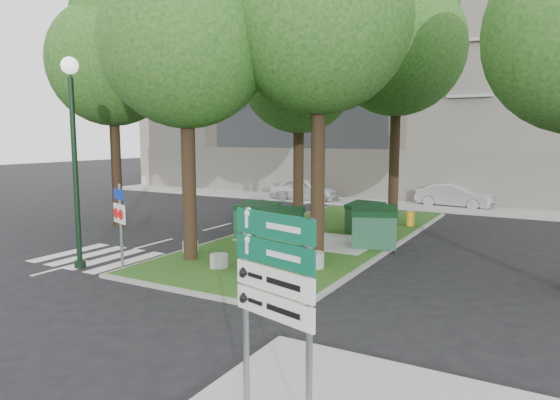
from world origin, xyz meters
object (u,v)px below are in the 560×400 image
Objects in this scene: tree_median_near_right at (323,2)px; tree_street_left at (114,50)px; car_silver at (454,195)px; dumpster_b at (281,229)px; tree_median_mid at (301,63)px; traffic_sign_pole at (120,215)px; tree_median_far at (400,34)px; street_lamp at (73,138)px; car_white at (304,189)px; dumpster_d at (374,227)px; bollard_right at (314,260)px; directional_sign at (275,285)px; tree_median_near_left at (189,25)px; litter_bin at (410,218)px; dumpster_c at (365,218)px; dumpster_a at (257,221)px; bollard_mid at (219,261)px; bollard_left at (190,247)px.

tree_median_near_right is 10.61m from tree_street_left.
tree_street_left is 2.66× the size of car_silver.
dumpster_b is (8.73, -0.94, -6.84)m from tree_street_left.
tree_median_mid is at bearing 90.78° from dumpster_b.
traffic_sign_pole is (-3.03, -4.33, 0.86)m from dumpster_b.
traffic_sign_pole is (-5.00, -11.27, -6.65)m from tree_median_far.
street_lamp reaches higher than traffic_sign_pole.
street_lamp is (-6.13, -4.22, -4.03)m from tree_median_near_right.
tree_street_left is 19.23m from car_silver.
dumpster_d is at bearing -146.57° from car_white.
bollard_right is 8.31m from directional_sign.
tree_median_near_left reaches higher than dumpster_b.
tree_median_near_right is at bearing -97.34° from litter_bin.
tree_median_near_right is 8.59m from dumpster_c.
dumpster_c is at bearing 16.72° from tree_street_left.
dumpster_b is 2.66m from bollard_right.
car_white is (-4.20, 8.73, -6.25)m from tree_median_mid.
dumpster_a is (-3.37, 1.59, -7.18)m from tree_median_near_right.
tree_median_mid is 18.18× the size of bollard_mid.
dumpster_b reaches higher than bollard_mid.
tree_median_near_right is at bearing 127.26° from directional_sign.
tree_median_mid reaches higher than dumpster_a.
traffic_sign_pole is (-1.43, -5.36, 0.87)m from dumpster_a.
dumpster_c is 7.35m from bollard_mid.
litter_bin is at bearing 59.35° from bollard_left.
tree_median_far reaches higher than car_silver.
tree_median_near_left is 0.88× the size of tree_median_far.
traffic_sign_pole is 0.61× the size of car_white.
street_lamp is (-5.96, -8.82, 3.22)m from dumpster_c.
dumpster_a is at bearing 130.49° from dumpster_b.
tree_median_near_left is 6.58× the size of dumpster_a.
tree_median_far reaches higher than directional_sign.
car_white is at bearing 106.96° from car_silver.
traffic_sign_pole is at bearing -175.58° from car_white.
tree_median_mid is 19.11× the size of bollard_left.
dumpster_d is at bearing 45.47° from tree_median_near_left.
dumpster_c is at bearing 92.09° from tree_median_near_right.
tree_median_near_right is at bearing -155.06° from car_white.
dumpster_a is at bearing -123.52° from dumpster_c.
tree_median_mid reaches higher than dumpster_d.
dumpster_a is 4.24m from bollard_mid.
car_white is (-1.07, 17.45, -3.22)m from street_lamp.
car_silver is at bearing 68.46° from street_lamp.
bollard_left is at bearing -171.94° from car_white.
tree_street_left is 18.03m from directional_sign.
tree_median_mid reaches higher than bollard_mid.
directional_sign is at bearing -98.57° from dumpster_d.
dumpster_a is 0.61× the size of traffic_sign_pole.
car_silver is at bearing 70.97° from bollard_left.
bollard_mid is at bearing -131.81° from tree_median_near_right.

